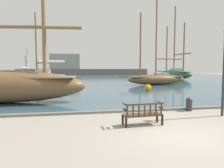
{
  "coord_description": "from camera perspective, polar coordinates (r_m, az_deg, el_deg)",
  "views": [
    {
      "loc": [
        -3.37,
        -6.2,
        2.29
      ],
      "look_at": [
        -0.35,
        10.0,
        1.0
      ],
      "focal_mm": 32.0,
      "sensor_mm": 36.0,
      "label": 1
    }
  ],
  "objects": [
    {
      "name": "sailboat_centre_channel",
      "position": [
        34.25,
        -20.09,
        2.08
      ],
      "size": [
        9.32,
        2.61,
        10.98
      ],
      "color": "silver",
      "rests_on": "harbor_water"
    },
    {
      "name": "quay_edge_kerb",
      "position": [
        10.83,
        7.9,
        -7.45
      ],
      "size": [
        40.0,
        0.3,
        0.12
      ],
      "primitive_type": "cube",
      "color": "slate",
      "rests_on": "ground"
    },
    {
      "name": "harbor_water",
      "position": [
        50.36,
        -6.71,
        1.89
      ],
      "size": [
        100.0,
        80.0,
        0.08
      ],
      "primitive_type": "cube",
      "color": "#385666",
      "rests_on": "ground"
    },
    {
      "name": "ground_plane",
      "position": [
        7.42,
        17.62,
        -13.73
      ],
      "size": [
        160.0,
        160.0,
        0.0
      ],
      "primitive_type": "plane",
      "color": "gray"
    },
    {
      "name": "sailboat_distant_harbor",
      "position": [
        27.67,
        12.73,
        1.65
      ],
      "size": [
        9.51,
        2.55,
        11.34
      ],
      "color": "brown",
      "rests_on": "harbor_water"
    },
    {
      "name": "sailboat_nearest_starboard",
      "position": [
        48.19,
        -23.01,
        2.29
      ],
      "size": [
        2.29,
        7.35,
        6.82
      ],
      "color": "silver",
      "rests_on": "harbor_water"
    },
    {
      "name": "park_bench",
      "position": [
        8.2,
        8.79,
        -8.4
      ],
      "size": [
        1.63,
        0.61,
        0.92
      ],
      "color": "black",
      "rests_on": "ground"
    },
    {
      "name": "sailboat_outer_starboard",
      "position": [
        43.85,
        17.46,
        3.07
      ],
      "size": [
        3.83,
        12.69,
        15.02
      ],
      "color": "#2D6647",
      "rests_on": "harbor_water"
    },
    {
      "name": "mooring_bollard",
      "position": [
        11.61,
        21.17,
        -5.2
      ],
      "size": [
        0.36,
        0.36,
        0.73
      ],
      "color": "#2D2D33",
      "rests_on": "ground"
    },
    {
      "name": "lamp_post",
      "position": [
        10.93,
        29.42,
        5.18
      ],
      "size": [
        0.28,
        0.28,
        4.18
      ],
      "color": "#2D2D33",
      "rests_on": "ground"
    },
    {
      "name": "far_breakwater",
      "position": [
        69.45,
        -9.69,
        4.33
      ],
      "size": [
        44.5,
        2.4,
        7.16
      ],
      "color": "#66605B",
      "rests_on": "ground"
    },
    {
      "name": "channel_buoy",
      "position": [
        19.78,
        10.22,
        -1.04
      ],
      "size": [
        0.65,
        0.65,
        1.35
      ],
      "color": "gold",
      "rests_on": "harbor_water"
    }
  ]
}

